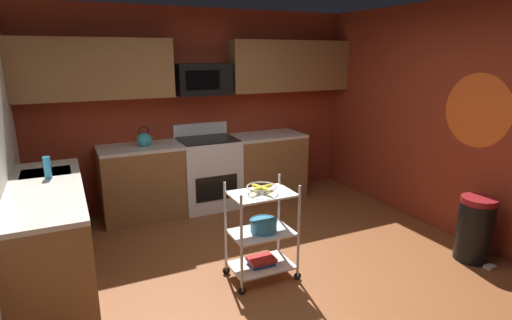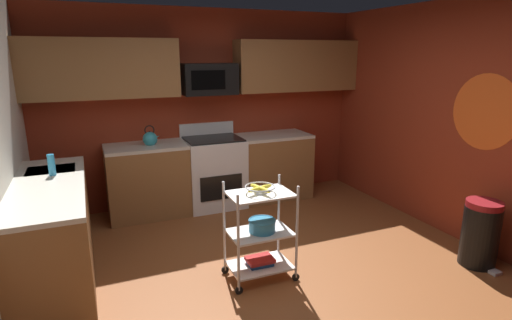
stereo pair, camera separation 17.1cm
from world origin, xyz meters
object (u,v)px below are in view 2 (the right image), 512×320
object	(u,v)px
rolling_cart	(260,232)
mixing_bowl_large	(262,225)
oven_range	(214,171)
dish_soap_bottle	(51,165)
trash_can	(480,233)
book_stack	(260,261)
microwave	(209,79)
fruit_bowl	(260,188)
kettle	(150,139)

from	to	relation	value
rolling_cart	mixing_bowl_large	world-z (taller)	rolling_cart
oven_range	dish_soap_bottle	distance (m)	2.17
trash_can	oven_range	bearing A→B (deg)	126.55
book_stack	dish_soap_bottle	size ratio (longest dim) A/B	1.24
dish_soap_bottle	trash_can	bearing A→B (deg)	-22.93
microwave	fruit_bowl	size ratio (longest dim) A/B	2.57
microwave	rolling_cart	distance (m)	2.42
mixing_bowl_large	oven_range	bearing A→B (deg)	85.74
microwave	dish_soap_bottle	world-z (taller)	microwave
dish_soap_bottle	microwave	bearing A→B (deg)	30.24
microwave	oven_range	bearing A→B (deg)	-89.74
rolling_cart	oven_range	bearing A→B (deg)	85.13
rolling_cart	fruit_bowl	distance (m)	0.42
fruit_bowl	book_stack	xyz separation A→B (m)	(-0.00, 0.00, -0.71)
rolling_cart	mixing_bowl_large	distance (m)	0.07
oven_range	mixing_bowl_large	size ratio (longest dim) A/B	4.37
microwave	rolling_cart	xyz separation A→B (m)	(-0.17, -2.07, -1.25)
microwave	trash_can	xyz separation A→B (m)	(1.91, -2.68, -1.37)
mixing_bowl_large	fruit_bowl	bearing A→B (deg)	-180.00
mixing_bowl_large	kettle	size ratio (longest dim) A/B	0.95
microwave	fruit_bowl	xyz separation A→B (m)	(-0.17, -2.07, -0.82)
microwave	fruit_bowl	world-z (taller)	microwave
kettle	trash_can	world-z (taller)	kettle
microwave	book_stack	world-z (taller)	microwave
rolling_cart	mixing_bowl_large	xyz separation A→B (m)	(0.02, 0.00, 0.07)
book_stack	trash_can	size ratio (longest dim) A/B	0.37
oven_range	kettle	size ratio (longest dim) A/B	4.17
fruit_bowl	dish_soap_bottle	xyz separation A→B (m)	(-1.69, 0.98, 0.14)
rolling_cart	fruit_bowl	world-z (taller)	rolling_cart
oven_range	kettle	distance (m)	0.96
microwave	fruit_bowl	bearing A→B (deg)	-94.61
dish_soap_bottle	trash_can	size ratio (longest dim) A/B	0.30
microwave	book_stack	bearing A→B (deg)	-94.61
kettle	trash_can	bearing A→B (deg)	-43.39
microwave	mixing_bowl_large	xyz separation A→B (m)	(-0.15, -2.07, -1.18)
fruit_bowl	rolling_cart	bearing A→B (deg)	135.00
kettle	trash_can	xyz separation A→B (m)	(2.72, -2.57, -0.67)
microwave	book_stack	size ratio (longest dim) A/B	2.83
rolling_cart	fruit_bowl	xyz separation A→B (m)	(0.00, -0.00, 0.42)
oven_range	fruit_bowl	distance (m)	2.01
oven_range	mixing_bowl_large	bearing A→B (deg)	-94.26
microwave	book_stack	distance (m)	2.58
fruit_bowl	trash_can	world-z (taller)	fruit_bowl
oven_range	trash_can	distance (m)	3.21
oven_range	dish_soap_bottle	world-z (taller)	dish_soap_bottle
oven_range	microwave	xyz separation A→B (m)	(-0.00, 0.10, 1.22)
dish_soap_bottle	rolling_cart	bearing A→B (deg)	-30.14
oven_range	book_stack	distance (m)	2.00
rolling_cart	fruit_bowl	size ratio (longest dim) A/B	3.36
mixing_bowl_large	dish_soap_bottle	bearing A→B (deg)	150.17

